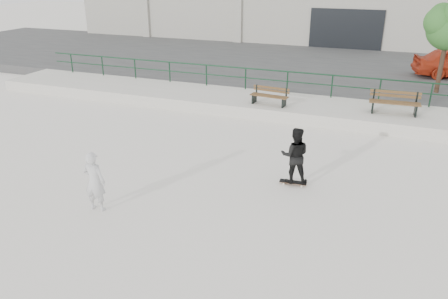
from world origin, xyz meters
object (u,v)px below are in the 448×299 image
at_px(seated_skater, 94,182).
at_px(bench_left, 270,96).
at_px(skateboard, 293,182).
at_px(bench_right, 395,103).
at_px(standing_skater, 295,155).

bearing_deg(seated_skater, bench_left, -107.53).
distance_m(skateboard, seated_skater, 5.54).
bearing_deg(bench_left, bench_right, 12.91).
bearing_deg(seated_skater, skateboard, -148.92).
relative_size(bench_left, bench_right, 0.85).
xyz_separation_m(bench_right, skateboard, (-2.53, -6.51, -0.86)).
bearing_deg(bench_right, bench_left, -176.33).
height_order(skateboard, seated_skater, seated_skater).
xyz_separation_m(standing_skater, seated_skater, (-4.45, -3.22, -0.11)).
relative_size(skateboard, standing_skater, 0.48).
bearing_deg(skateboard, standing_skater, 85.64).
xyz_separation_m(skateboard, standing_skater, (0.00, 0.00, 0.85)).
bearing_deg(standing_skater, skateboard, 77.25).
distance_m(bench_left, seated_skater, 9.37).
relative_size(bench_left, standing_skater, 0.99).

